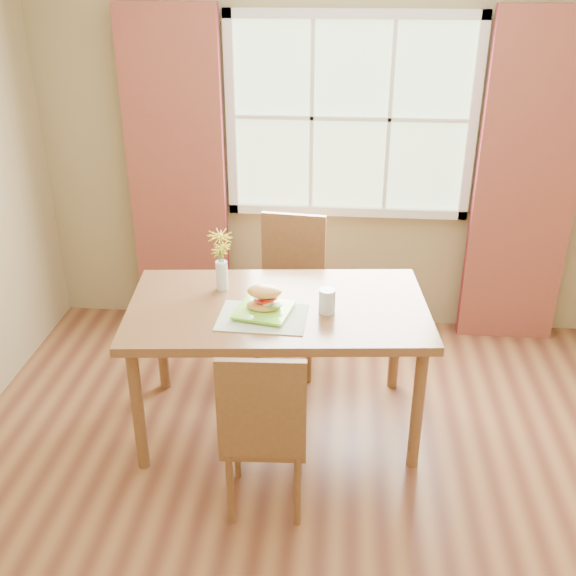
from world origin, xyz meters
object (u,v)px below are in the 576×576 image
Objects in this scene: water_glass at (327,302)px; flower_vase at (221,255)px; dining_table at (278,318)px; chair_far at (290,286)px; croissant_sandwich at (264,298)px; chair_near at (264,426)px.

water_glass is 0.65m from flower_vase.
dining_table is 12.81× the size of water_glass.
chair_far is at bearing 108.35° from water_glass.
flower_vase is at bearing 159.37° from water_glass.
flower_vase is at bearing -115.70° from chair_far.
croissant_sandwich is at bearing -173.45° from water_glass.
croissant_sandwich is (-0.07, -0.80, 0.32)m from chair_far.
dining_table is at bearing 167.10° from water_glass.
flower_vase is (-0.34, -0.54, 0.44)m from chair_far.
flower_vase is (-0.27, 0.26, 0.12)m from croissant_sandwich.
croissant_sandwich is at bearing -126.68° from dining_table.
dining_table is 0.20m from croissant_sandwich.
croissant_sandwich is 0.56× the size of flower_vase.
chair_near is 0.94× the size of chair_far.
dining_table is 1.78× the size of chair_near.
croissant_sandwich is (-0.06, -0.10, 0.17)m from dining_table.
flower_vase is at bearing 148.28° from dining_table.
chair_far is 7.64× the size of water_glass.
water_glass is at bearing 6.08° from croissant_sandwich.
chair_far is (0.00, 1.41, 0.03)m from chair_near.
chair_far is at bearing 84.68° from croissant_sandwich.
chair_near is at bearing -69.03° from flower_vase.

